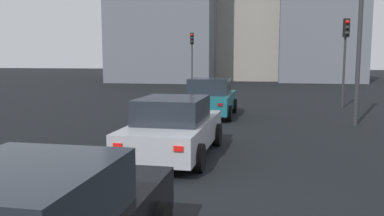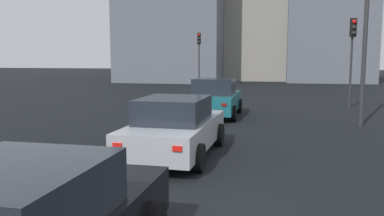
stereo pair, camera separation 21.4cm
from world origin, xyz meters
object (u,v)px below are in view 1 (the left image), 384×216
at_px(car_teal_right_lead, 210,98).
at_px(traffic_light_near_right, 192,49).
at_px(traffic_light_near_left, 346,44).
at_px(street_lamp_kerbside, 361,1).
at_px(car_silver_right_second, 174,128).

bearing_deg(car_teal_right_lead, traffic_light_near_right, 13.89).
relative_size(traffic_light_near_left, traffic_light_near_right, 0.99).
distance_m(traffic_light_near_left, street_lamp_kerbside, 5.55).
xyz_separation_m(car_teal_right_lead, traffic_light_near_left, (3.96, -6.16, 2.38)).
xyz_separation_m(car_silver_right_second, traffic_light_near_left, (11.06, -6.11, 2.42)).
height_order(car_silver_right_second, street_lamp_kerbside, street_lamp_kerbside).
relative_size(car_silver_right_second, traffic_light_near_right, 1.00).
bearing_deg(traffic_light_near_left, traffic_light_near_right, -146.17).
height_order(car_silver_right_second, traffic_light_near_right, traffic_light_near_right).
bearing_deg(car_silver_right_second, car_teal_right_lead, 1.95).
xyz_separation_m(car_teal_right_lead, street_lamp_kerbside, (-1.38, -5.65, 3.76)).
distance_m(car_teal_right_lead, traffic_light_near_left, 7.70).
xyz_separation_m(car_teal_right_lead, car_silver_right_second, (-7.10, -0.05, -0.05)).
relative_size(car_teal_right_lead, traffic_light_near_right, 0.91).
height_order(car_teal_right_lead, car_silver_right_second, car_teal_right_lead).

